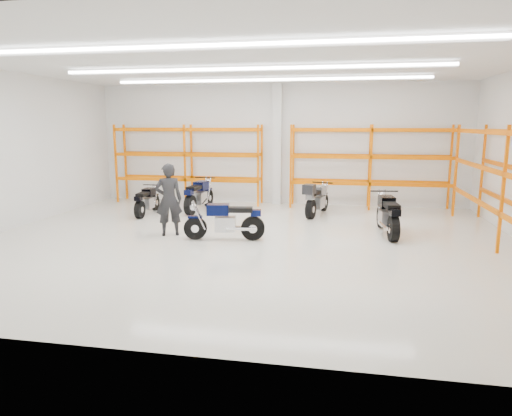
% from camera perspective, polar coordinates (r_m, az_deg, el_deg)
% --- Properties ---
extents(ground, '(14.00, 14.00, 0.00)m').
position_cam_1_polar(ground, '(11.93, -1.28, -4.18)').
color(ground, silver).
rests_on(ground, ground).
extents(room_shell, '(14.02, 12.02, 4.51)m').
position_cam_1_polar(room_shell, '(11.57, -1.32, 11.78)').
color(room_shell, white).
rests_on(room_shell, ground).
extents(motorcycle_main, '(2.14, 0.71, 1.05)m').
position_cam_1_polar(motorcycle_main, '(12.00, -3.53, -1.69)').
color(motorcycle_main, black).
rests_on(motorcycle_main, ground).
extents(motorcycle_back_a, '(0.65, 1.95, 0.96)m').
position_cam_1_polar(motorcycle_back_a, '(15.74, -13.52, 0.78)').
color(motorcycle_back_a, black).
rests_on(motorcycle_back_a, ground).
extents(motorcycle_back_b, '(0.77, 2.31, 1.13)m').
position_cam_1_polar(motorcycle_back_b, '(16.04, -7.23, 1.46)').
color(motorcycle_back_b, black).
rests_on(motorcycle_back_b, ground).
extents(motorcycle_back_c, '(0.92, 2.21, 1.15)m').
position_cam_1_polar(motorcycle_back_c, '(15.24, 7.51, 1.05)').
color(motorcycle_back_c, black).
rests_on(motorcycle_back_c, ground).
extents(motorcycle_back_d, '(0.77, 2.34, 1.15)m').
position_cam_1_polar(motorcycle_back_d, '(12.99, 16.16, -0.95)').
color(motorcycle_back_d, black).
rests_on(motorcycle_back_d, ground).
extents(standing_man, '(0.85, 0.73, 1.98)m').
position_cam_1_polar(standing_man, '(12.61, -10.85, 1.03)').
color(standing_man, black).
rests_on(standing_man, ground).
extents(structural_column, '(0.32, 0.32, 4.50)m').
position_cam_1_polar(structural_column, '(17.30, 2.68, 7.91)').
color(structural_column, white).
rests_on(structural_column, ground).
extents(pallet_racking_back_left, '(5.67, 0.87, 3.00)m').
position_cam_1_polar(pallet_racking_back_left, '(17.78, -8.47, 6.38)').
color(pallet_racking_back_left, '#F26800').
rests_on(pallet_racking_back_left, ground).
extents(pallet_racking_back_right, '(5.67, 0.87, 3.00)m').
position_cam_1_polar(pallet_racking_back_right, '(16.85, 14.09, 5.96)').
color(pallet_racking_back_right, '#F26800').
rests_on(pallet_racking_back_right, ground).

